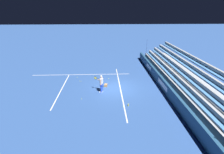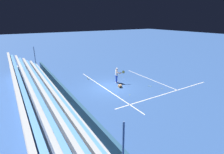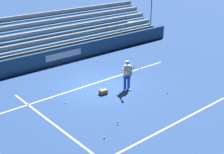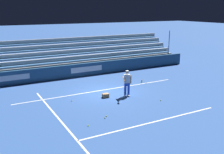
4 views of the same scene
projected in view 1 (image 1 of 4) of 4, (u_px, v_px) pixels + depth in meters
name	position (u px, v px, depth m)	size (l,w,h in m)	color
ground_plane	(115.00, 88.00, 18.06)	(160.00, 160.00, 0.00)	#2D5193
court_baseline_white	(120.00, 88.00, 18.08)	(12.00, 0.10, 0.01)	white
court_sideline_white	(81.00, 75.00, 21.72)	(0.10, 12.00, 0.01)	white
court_service_line_white	(62.00, 89.00, 17.83)	(8.22, 0.10, 0.01)	white
back_wall_sponsor_board	(161.00, 82.00, 18.06)	(22.09, 0.25, 1.10)	navy
bleacher_stand	(183.00, 80.00, 18.07)	(20.99, 3.20, 3.40)	#9EA3A8
tennis_player	(101.00, 84.00, 16.84)	(0.83, 0.93, 1.71)	blue
ball_box_cardboard	(106.00, 85.00, 18.37)	(0.40, 0.30, 0.26)	#A87F51
tennis_ball_toward_net	(80.00, 81.00, 19.73)	(0.07, 0.07, 0.07)	#CCE533
tennis_ball_by_box	(109.00, 78.00, 20.44)	(0.07, 0.07, 0.07)	#CCE533
tennis_ball_near_player	(82.00, 99.00, 15.79)	(0.07, 0.07, 0.07)	#CCE533
tennis_ball_far_right	(77.00, 77.00, 20.76)	(0.07, 0.07, 0.07)	#CCE533
tennis_ball_stray_back	(81.00, 81.00, 19.58)	(0.07, 0.07, 0.07)	#CCE533
tennis_ball_midcourt	(123.00, 107.00, 14.54)	(0.07, 0.07, 0.07)	#CCE533
water_bottle	(128.00, 105.00, 14.64)	(0.07, 0.07, 0.22)	yellow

